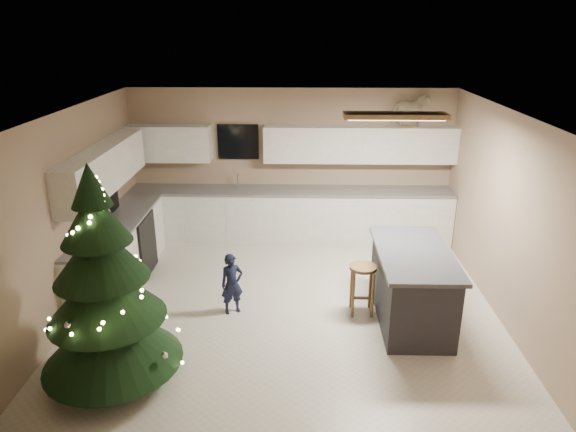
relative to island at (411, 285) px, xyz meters
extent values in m
plane|color=#BDB5A6|center=(-1.58, 0.33, -0.48)|extent=(5.50, 5.50, 0.00)
cube|color=tan|center=(-1.58, 2.83, 0.82)|extent=(5.50, 0.02, 2.60)
cube|color=tan|center=(-1.58, -2.17, 0.82)|extent=(5.50, 0.02, 2.60)
cube|color=tan|center=(-4.33, 0.33, 0.82)|extent=(0.02, 5.00, 2.60)
cube|color=tan|center=(1.17, 0.33, 0.82)|extent=(0.02, 5.00, 2.60)
cube|color=silver|center=(-1.58, 0.33, 2.12)|extent=(5.50, 5.00, 0.02)
cube|color=brown|center=(-0.28, 0.43, 2.07)|extent=(1.25, 0.32, 0.06)
cube|color=white|center=(-0.28, 0.43, 2.04)|extent=(1.15, 0.24, 0.02)
cube|color=white|center=(-1.58, 2.53, -0.03)|extent=(5.48, 0.60, 0.90)
cube|color=white|center=(-4.03, 0.93, -0.03)|extent=(0.60, 2.60, 0.90)
cube|color=slate|center=(-1.58, 2.52, 0.44)|extent=(5.48, 0.62, 0.04)
cube|color=slate|center=(-4.02, 0.93, 0.44)|extent=(0.62, 2.60, 0.04)
cube|color=white|center=(-3.63, 2.66, 1.22)|extent=(1.40, 0.35, 0.60)
cube|color=white|center=(-0.43, 2.66, 1.22)|extent=(3.20, 0.35, 0.60)
cube|color=white|center=(-4.16, 1.06, 1.22)|extent=(0.35, 2.60, 0.60)
cube|color=black|center=(-2.48, 2.80, 1.22)|extent=(0.70, 0.04, 0.60)
cube|color=#99999E|center=(-2.48, 2.53, 0.42)|extent=(0.55, 0.40, 0.06)
cylinder|color=#99999E|center=(-2.48, 2.63, 0.58)|extent=(0.03, 0.03, 0.24)
cube|color=black|center=(-4.01, 1.23, -0.03)|extent=(0.64, 0.75, 0.90)
cube|color=black|center=(-4.26, 1.23, 0.57)|extent=(0.10, 0.75, 0.30)
cube|color=black|center=(0.00, 0.00, -0.03)|extent=(0.80, 1.60, 0.90)
cube|color=black|center=(0.00, 0.00, 0.45)|extent=(0.90, 1.70, 0.05)
cylinder|color=brown|center=(-0.60, 0.15, 0.17)|extent=(0.35, 0.35, 0.04)
cylinder|color=brown|center=(-0.73, 0.02, -0.16)|extent=(0.04, 0.04, 0.63)
cylinder|color=brown|center=(-0.48, 0.02, -0.16)|extent=(0.04, 0.04, 0.63)
cylinder|color=brown|center=(-0.73, 0.27, -0.16)|extent=(0.04, 0.04, 0.63)
cylinder|color=brown|center=(-0.48, 0.27, -0.16)|extent=(0.04, 0.04, 0.63)
cube|color=brown|center=(-0.60, 0.15, -0.27)|extent=(0.27, 0.03, 0.03)
cylinder|color=#3F2816|center=(-3.39, -1.27, -0.32)|extent=(0.13, 0.13, 0.32)
cone|color=black|center=(-3.39, -1.27, 0.11)|extent=(1.45, 1.45, 0.74)
cone|color=black|center=(-3.39, -1.27, 0.58)|extent=(1.19, 1.19, 0.64)
cone|color=black|center=(-3.39, -1.27, 1.01)|extent=(0.94, 0.94, 0.58)
cone|color=black|center=(-3.39, -1.27, 1.38)|extent=(0.68, 0.68, 0.53)
cone|color=black|center=(-3.39, -1.27, 1.70)|extent=(0.38, 0.38, 0.43)
sphere|color=#FFD88C|center=(-2.63, -1.27, -0.21)|extent=(0.04, 0.04, 0.04)
sphere|color=#FFD88C|center=(-2.70, -1.01, -0.16)|extent=(0.04, 0.04, 0.04)
sphere|color=#FFD88C|center=(-2.85, -0.80, -0.11)|extent=(0.04, 0.04, 0.04)
sphere|color=#FFD88C|center=(-3.06, -0.65, -0.06)|extent=(0.04, 0.04, 0.04)
sphere|color=#FFD88C|center=(-3.30, -0.59, -0.01)|extent=(0.04, 0.04, 0.04)
sphere|color=#FFD88C|center=(-3.54, -0.62, 0.05)|extent=(0.04, 0.04, 0.04)
sphere|color=#FFD88C|center=(-3.74, -0.73, 0.10)|extent=(0.04, 0.04, 0.04)
sphere|color=#FFD88C|center=(-3.90, -0.90, 0.15)|extent=(0.04, 0.04, 0.04)
sphere|color=#FFD88C|center=(-3.98, -1.11, 0.20)|extent=(0.04, 0.04, 0.04)
sphere|color=#FFD88C|center=(-3.98, -1.32, 0.25)|extent=(0.04, 0.04, 0.04)
sphere|color=#FFD88C|center=(-3.91, -1.52, 0.30)|extent=(0.04, 0.04, 0.04)
sphere|color=#FFD88C|center=(-3.77, -1.67, 0.36)|extent=(0.04, 0.04, 0.04)
sphere|color=#FFD88C|center=(-3.60, -1.76, 0.41)|extent=(0.04, 0.04, 0.04)
sphere|color=#FFD88C|center=(-3.41, -1.79, 0.46)|extent=(0.04, 0.04, 0.04)
sphere|color=#FFD88C|center=(-3.23, -1.75, 0.51)|extent=(0.04, 0.04, 0.04)
sphere|color=#FFD88C|center=(-3.09, -1.65, 0.56)|extent=(0.04, 0.04, 0.04)
sphere|color=#FFD88C|center=(-2.99, -1.51, 0.61)|extent=(0.04, 0.04, 0.04)
sphere|color=#FFD88C|center=(-2.95, -1.35, 0.67)|extent=(0.04, 0.04, 0.04)
sphere|color=#FFD88C|center=(-2.96, -1.19, 0.72)|extent=(0.04, 0.04, 0.04)
sphere|color=#FFD88C|center=(-3.03, -1.06, 0.77)|extent=(0.04, 0.04, 0.04)
sphere|color=#FFD88C|center=(-3.14, -0.96, 0.82)|extent=(0.04, 0.04, 0.04)
sphere|color=#FFD88C|center=(-3.27, -0.91, 0.87)|extent=(0.04, 0.04, 0.04)
sphere|color=#FFD88C|center=(-3.40, -0.91, 0.93)|extent=(0.04, 0.04, 0.04)
sphere|color=#FFD88C|center=(-3.52, -0.96, 0.98)|extent=(0.04, 0.04, 0.04)
sphere|color=#FFD88C|center=(-3.61, -1.04, 1.03)|extent=(0.04, 0.04, 0.04)
sphere|color=#FFD88C|center=(-3.66, -1.14, 1.08)|extent=(0.04, 0.04, 0.04)
sphere|color=#FFD88C|center=(-3.67, -1.24, 1.13)|extent=(0.04, 0.04, 0.04)
sphere|color=#FFD88C|center=(-3.65, -1.34, 1.18)|extent=(0.04, 0.04, 0.04)
sphere|color=#FFD88C|center=(-3.59, -1.42, 1.24)|extent=(0.04, 0.04, 0.04)
sphere|color=#FFD88C|center=(-3.52, -1.46, 1.29)|extent=(0.04, 0.04, 0.04)
sphere|color=#FFD88C|center=(-3.44, -1.48, 1.34)|extent=(0.04, 0.04, 0.04)
sphere|color=#FFD88C|center=(-3.36, -1.46, 1.39)|extent=(0.04, 0.04, 0.04)
sphere|color=#FFD88C|center=(-3.30, -1.43, 1.44)|extent=(0.04, 0.04, 0.04)
sphere|color=#FFD88C|center=(-3.27, -1.38, 1.50)|extent=(0.04, 0.04, 0.04)
sphere|color=#FFD88C|center=(-3.25, -1.32, 1.55)|extent=(0.04, 0.04, 0.04)
sphere|color=#FFD88C|center=(-3.26, -1.27, 1.60)|extent=(0.04, 0.04, 0.04)
sphere|color=#FFD88C|center=(-3.29, -1.23, 1.65)|extent=(0.04, 0.04, 0.04)
sphere|color=#FFD88C|center=(-3.32, -1.21, 1.70)|extent=(0.04, 0.04, 0.04)
sphere|color=#FFD88C|center=(-3.35, -1.21, 1.75)|extent=(0.04, 0.04, 0.04)
sphere|color=silver|center=(-2.75, -1.27, -0.04)|extent=(0.07, 0.07, 0.07)
sphere|color=silver|center=(-3.71, -0.82, 0.20)|extent=(0.07, 0.07, 0.07)
sphere|color=silver|center=(-3.53, -1.71, 0.44)|extent=(0.07, 0.07, 0.07)
sphere|color=silver|center=(-3.02, -1.15, 0.68)|extent=(0.07, 0.07, 0.07)
sphere|color=silver|center=(-3.63, -1.09, 0.92)|extent=(0.07, 0.07, 0.07)
sphere|color=silver|center=(-3.39, -1.48, 1.15)|extent=(0.07, 0.07, 0.07)
sphere|color=silver|center=(-3.28, -1.19, 1.39)|extent=(0.07, 0.07, 0.07)
sphere|color=silver|center=(-3.43, -1.26, 1.63)|extent=(0.07, 0.07, 0.07)
imported|color=black|center=(-2.30, 0.11, -0.07)|extent=(0.36, 0.31, 0.82)
cube|color=brown|center=(0.37, 2.62, 1.53)|extent=(0.24, 0.02, 0.02)
cube|color=brown|center=(0.37, 2.69, 1.53)|extent=(0.24, 0.02, 0.02)
imported|color=beige|center=(0.37, 2.66, 1.80)|extent=(0.66, 0.45, 0.51)
camera|label=1|loc=(-1.43, -5.80, 3.10)|focal=32.00mm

